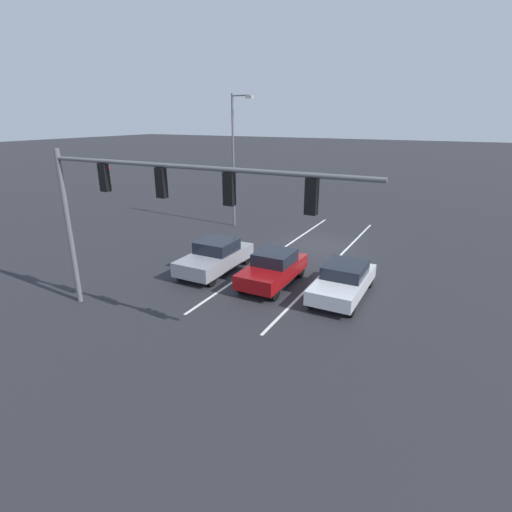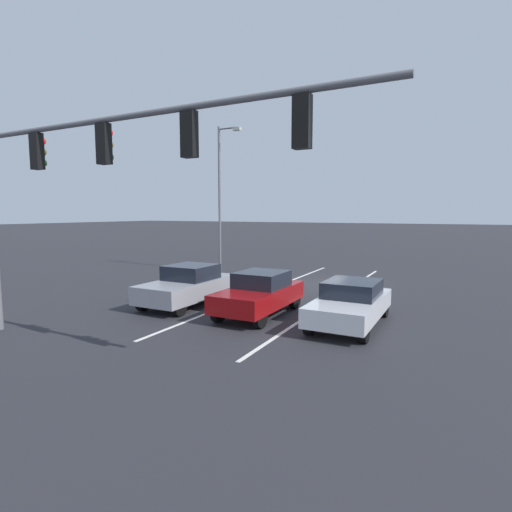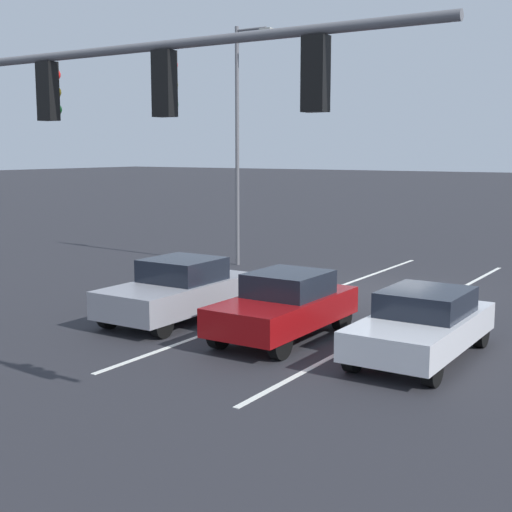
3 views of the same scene
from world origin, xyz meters
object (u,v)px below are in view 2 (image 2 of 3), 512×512
car_gray_rightlane_front (189,285)px  street_lamp_right_shoulder (221,191)px  car_silver_leftlane_front (351,303)px  car_maroon_midlane_front (260,293)px  traffic_signal_gantry (89,166)px

car_gray_rightlane_front → street_lamp_right_shoulder: 9.49m
car_silver_leftlane_front → car_gray_rightlane_front: (6.28, 0.03, 0.03)m
car_maroon_midlane_front → traffic_signal_gantry: traffic_signal_gantry is taller
car_maroon_midlane_front → traffic_signal_gantry: size_ratio=0.34×
car_silver_leftlane_front → car_maroon_midlane_front: size_ratio=1.05×
car_silver_leftlane_front → car_gray_rightlane_front: size_ratio=0.98×
car_silver_leftlane_front → car_gray_rightlane_front: car_gray_rightlane_front is taller
street_lamp_right_shoulder → car_gray_rightlane_front: bearing=113.8°
car_maroon_midlane_front → car_gray_rightlane_front: bearing=-3.0°
car_maroon_midlane_front → street_lamp_right_shoulder: 11.16m
car_silver_leftlane_front → street_lamp_right_shoulder: street_lamp_right_shoulder is taller
car_maroon_midlane_front → car_gray_rightlane_front: car_gray_rightlane_front is taller
street_lamp_right_shoulder → traffic_signal_gantry: bearing=109.1°
car_gray_rightlane_front → car_silver_leftlane_front: bearing=-179.7°
car_maroon_midlane_front → car_gray_rightlane_front: (3.16, -0.17, -0.02)m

